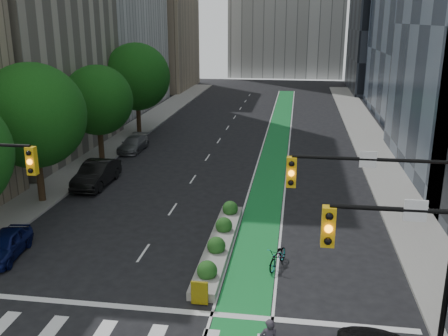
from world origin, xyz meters
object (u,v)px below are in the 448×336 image
(median_planter, at_px, (220,242))
(bicycle, at_px, (278,256))
(parked_car_left_near, at_px, (5,245))
(parked_car_left_far, at_px, (133,144))
(parked_car_left_mid, at_px, (96,174))

(median_planter, xyz_separation_m, bicycle, (3.00, -1.47, 0.15))
(parked_car_left_near, distance_m, parked_car_left_far, 20.60)
(median_planter, height_order, bicycle, median_planter)
(parked_car_left_near, distance_m, parked_car_left_mid, 11.09)
(median_planter, height_order, parked_car_left_near, parked_car_left_near)
(parked_car_left_mid, bearing_deg, parked_car_left_near, -90.61)
(median_planter, relative_size, bicycle, 5.16)
(bicycle, distance_m, parked_car_left_far, 23.81)
(bicycle, relative_size, parked_car_left_far, 0.45)
(parked_car_left_near, relative_size, parked_car_left_mid, 0.75)
(median_planter, bearing_deg, bicycle, -26.08)
(parked_car_left_mid, bearing_deg, bicycle, -37.53)
(median_planter, relative_size, parked_car_left_mid, 1.99)
(bicycle, bearing_deg, parked_car_left_near, -158.06)
(bicycle, xyz_separation_m, parked_car_left_far, (-13.53, 19.60, 0.12))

